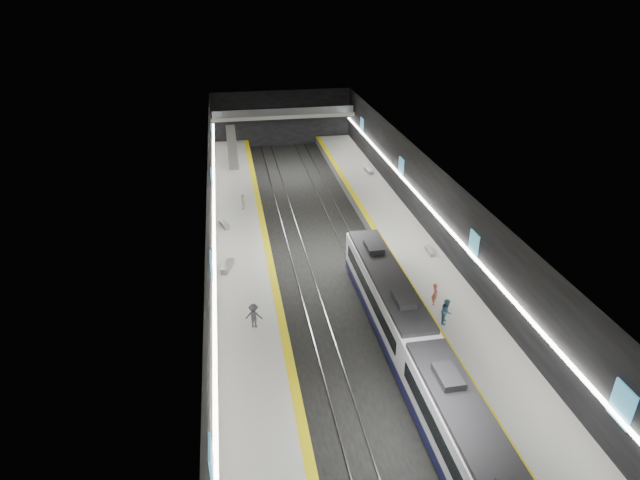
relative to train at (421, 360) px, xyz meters
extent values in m
plane|color=black|center=(-2.50, 17.45, -2.20)|extent=(70.00, 70.00, 0.00)
cube|color=beige|center=(-2.50, 17.45, 5.80)|extent=(20.00, 70.00, 0.04)
cube|color=black|center=(-12.50, 17.45, 1.80)|extent=(0.04, 70.00, 8.00)
cube|color=black|center=(7.50, 17.45, 1.80)|extent=(0.04, 70.00, 8.00)
cube|color=black|center=(-2.50, 52.45, 1.80)|extent=(20.00, 0.04, 8.00)
cube|color=slate|center=(-10.00, 17.45, -1.70)|extent=(5.00, 70.00, 1.00)
cube|color=#B8B8B3|center=(-10.00, 17.45, -1.19)|extent=(5.00, 70.00, 0.02)
cube|color=yellow|center=(-7.80, 17.45, -1.18)|extent=(0.60, 70.00, 0.02)
cube|color=slate|center=(5.00, 17.45, -1.70)|extent=(5.00, 70.00, 1.00)
cube|color=#B8B8B3|center=(5.00, 17.45, -1.19)|extent=(5.00, 70.00, 0.02)
cube|color=yellow|center=(2.80, 17.45, -1.18)|extent=(0.60, 70.00, 0.02)
cube|color=gray|center=(-5.72, 17.45, -2.14)|extent=(0.08, 70.00, 0.12)
cube|color=gray|center=(-4.28, 17.45, -2.14)|extent=(0.08, 70.00, 0.12)
cube|color=gray|center=(-0.72, 17.45, -2.14)|extent=(0.08, 70.00, 0.12)
cube|color=gray|center=(0.72, 17.45, -2.14)|extent=(0.08, 70.00, 0.12)
cube|color=#10123E|center=(0.00, -7.50, -1.45)|extent=(2.65, 15.00, 0.80)
cube|color=white|center=(0.00, -7.50, 0.20)|extent=(2.65, 15.00, 2.50)
cube|color=black|center=(0.00, -7.50, 1.60)|extent=(2.44, 14.25, 0.30)
cube|color=black|center=(0.00, -7.50, 0.25)|extent=(2.69, 13.20, 1.00)
cube|color=#10123E|center=(0.00, 7.50, -1.45)|extent=(2.65, 15.00, 0.80)
cube|color=white|center=(0.00, 7.50, 0.20)|extent=(2.65, 15.00, 2.50)
cube|color=black|center=(0.00, 7.50, 1.60)|extent=(2.44, 14.25, 0.30)
cube|color=black|center=(0.00, 7.50, 0.25)|extent=(2.69, 13.20, 1.00)
cube|color=black|center=(0.00, -0.02, 0.15)|extent=(1.85, 0.05, 1.20)
cube|color=#43A1CB|center=(-12.42, -7.55, 2.30)|extent=(0.10, 1.50, 2.20)
cube|color=#43A1CB|center=(-12.42, 9.45, 2.30)|extent=(0.10, 1.50, 2.20)
cube|color=#43A1CB|center=(-12.42, 27.45, 2.30)|extent=(0.10, 1.50, 2.20)
cube|color=#43A1CB|center=(-12.42, 44.45, 2.30)|extent=(0.10, 1.50, 2.20)
cube|color=#43A1CB|center=(7.42, -7.55, 2.30)|extent=(0.10, 1.50, 2.20)
cube|color=#43A1CB|center=(7.42, 9.45, 2.30)|extent=(0.10, 1.50, 2.20)
cube|color=#43A1CB|center=(7.42, 27.45, 2.30)|extent=(0.10, 1.50, 2.20)
cube|color=#43A1CB|center=(7.42, 44.45, 2.30)|extent=(0.10, 1.50, 2.20)
cube|color=white|center=(-12.30, 17.45, 1.60)|extent=(0.25, 68.60, 0.12)
cube|color=white|center=(7.30, 17.45, 1.60)|extent=(0.25, 68.60, 0.12)
cube|color=gray|center=(-2.50, 50.45, 2.80)|extent=(20.00, 3.00, 0.50)
cube|color=#47474C|center=(-2.50, 49.00, 3.55)|extent=(19.60, 0.08, 1.00)
cube|color=#99999E|center=(-10.00, 43.45, 0.70)|extent=(1.20, 7.50, 3.92)
cube|color=#99999E|center=(-11.42, 15.32, -0.95)|extent=(1.17, 2.08, 0.49)
cube|color=#99999E|center=(-11.51, 23.59, -0.98)|extent=(1.03, 1.85, 0.44)
cube|color=#99999E|center=(6.30, 14.95, -1.00)|extent=(0.49, 1.64, 0.40)
cube|color=#99999E|center=(6.30, 36.02, -0.96)|extent=(0.76, 1.98, 0.47)
imported|color=#C95D4B|center=(3.72, 7.28, -0.31)|extent=(0.63, 0.76, 1.78)
imported|color=teal|center=(3.67, 4.93, -0.24)|extent=(1.09, 1.17, 1.92)
imported|color=silver|center=(-9.48, 27.59, -0.38)|extent=(0.54, 1.01, 1.64)
imported|color=#3E3D44|center=(-9.76, 6.81, -0.27)|extent=(1.32, 0.94, 1.86)
camera|label=1|loc=(-10.65, -24.22, 21.46)|focal=30.00mm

